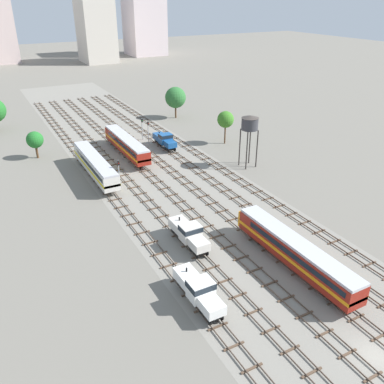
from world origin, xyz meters
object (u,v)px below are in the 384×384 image
(shunter_loco_left_mid, at_px, (189,233))
(diesel_railcar_far_left_midfar, at_px, (95,164))
(shunter_loco_centre_right_farther, at_px, (165,139))
(signal_post_nearest, at_px, (142,126))
(signal_post_near, at_px, (119,171))
(signal_post_mid, at_px, (148,130))
(shunter_loco_far_left_nearest, at_px, (199,289))
(diesel_railcar_centre_left_far, at_px, (126,144))
(diesel_railcar_centre_near, at_px, (295,251))
(water_tower, at_px, (250,124))

(shunter_loco_left_mid, height_order, diesel_railcar_far_left_midfar, diesel_railcar_far_left_midfar)
(shunter_loco_centre_right_farther, bearing_deg, signal_post_nearest, 106.76)
(signal_post_near, height_order, signal_post_mid, signal_post_mid)
(shunter_loco_far_left_nearest, distance_m, signal_post_nearest, 58.09)
(diesel_railcar_centre_left_far, height_order, signal_post_mid, signal_post_mid)
(diesel_railcar_centre_near, height_order, shunter_loco_centre_right_farther, diesel_railcar_centre_near)
(water_tower, bearing_deg, signal_post_near, 175.40)
(diesel_railcar_centre_left_far, relative_size, signal_post_mid, 3.74)
(diesel_railcar_centre_left_far, bearing_deg, signal_post_near, -114.35)
(signal_post_mid, bearing_deg, shunter_loco_centre_right_farther, -59.71)
(diesel_railcar_far_left_midfar, xyz_separation_m, water_tower, (28.36, -9.07, 6.16))
(water_tower, xyz_separation_m, signal_post_nearest, (-12.37, 25.17, -5.43))
(signal_post_nearest, relative_size, signal_post_near, 0.96)
(shunter_loco_left_mid, distance_m, diesel_railcar_far_left_midfar, 29.19)
(shunter_loco_centre_right_farther, xyz_separation_m, water_tower, (10.08, -17.58, 6.74))
(diesel_railcar_centre_near, xyz_separation_m, signal_post_nearest, (2.28, 55.81, 0.72))
(diesel_railcar_far_left_midfar, xyz_separation_m, diesel_railcar_centre_left_far, (9.14, 8.17, 0.00))
(diesel_railcar_centre_left_far, xyz_separation_m, water_tower, (19.22, -17.24, 6.16))
(diesel_railcar_far_left_midfar, bearing_deg, water_tower, -17.73)
(shunter_loco_far_left_nearest, bearing_deg, signal_post_near, 86.01)
(shunter_loco_left_mid, xyz_separation_m, water_tower, (23.79, 19.76, 6.74))
(diesel_railcar_centre_near, distance_m, shunter_loco_left_mid, 14.22)
(diesel_railcar_far_left_midfar, bearing_deg, diesel_railcar_centre_near, -70.96)
(shunter_loco_centre_right_farther, relative_size, water_tower, 0.81)
(shunter_loco_left_mid, height_order, water_tower, water_tower)
(shunter_loco_far_left_nearest, distance_m, diesel_railcar_far_left_midfar, 39.73)
(diesel_railcar_centre_near, bearing_deg, signal_post_nearest, 87.66)
(shunter_loco_left_mid, bearing_deg, diesel_railcar_centre_left_far, 82.96)
(shunter_loco_far_left_nearest, bearing_deg, water_tower, 47.24)
(water_tower, distance_m, signal_post_mid, 25.35)
(diesel_railcar_centre_near, bearing_deg, water_tower, 64.45)
(water_tower, distance_m, signal_post_near, 26.69)
(diesel_railcar_centre_near, distance_m, signal_post_nearest, 55.86)
(diesel_railcar_far_left_midfar, relative_size, signal_post_nearest, 3.94)
(shunter_loco_centre_right_farther, bearing_deg, signal_post_mid, 120.29)
(shunter_loco_centre_right_farther, xyz_separation_m, signal_post_nearest, (-2.28, 7.58, 1.31))
(shunter_loco_far_left_nearest, xyz_separation_m, diesel_railcar_centre_left_far, (9.14, 47.90, 0.59))
(diesel_railcar_centre_left_far, distance_m, signal_post_mid, 8.11)
(water_tower, relative_size, signal_post_nearest, 2.00)
(shunter_loco_left_mid, distance_m, signal_post_mid, 42.83)
(shunter_loco_left_mid, bearing_deg, signal_post_near, 95.96)
(diesel_railcar_centre_near, bearing_deg, shunter_loco_left_mid, 130.01)
(shunter_loco_far_left_nearest, distance_m, shunter_loco_centre_right_farther, 51.59)
(diesel_railcar_far_left_midfar, height_order, shunter_loco_centre_right_farther, diesel_railcar_far_left_midfar)
(water_tower, bearing_deg, signal_post_nearest, 116.17)
(signal_post_near, bearing_deg, diesel_railcar_centre_left_far, 65.65)
(shunter_loco_far_left_nearest, bearing_deg, diesel_railcar_far_left_midfar, 90.00)
(shunter_loco_centre_right_farther, height_order, signal_post_nearest, signal_post_nearest)
(shunter_loco_far_left_nearest, xyz_separation_m, diesel_railcar_centre_near, (13.70, 0.02, 0.59))
(diesel_railcar_centre_near, xyz_separation_m, water_tower, (14.65, 30.65, 6.16))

